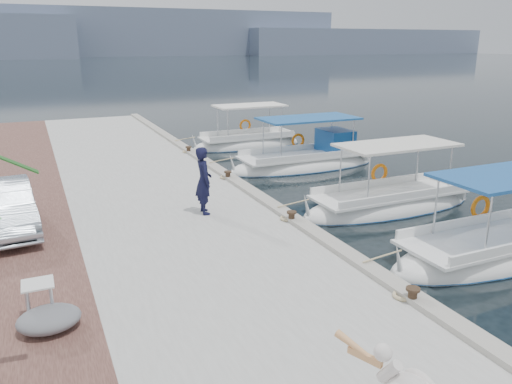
% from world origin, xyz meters
% --- Properties ---
extents(ground, '(400.00, 400.00, 0.00)m').
position_xyz_m(ground, '(0.00, 0.00, 0.00)').
color(ground, black).
rests_on(ground, ground).
extents(concrete_quay, '(6.00, 40.00, 0.50)m').
position_xyz_m(concrete_quay, '(-3.00, 5.00, 0.25)').
color(concrete_quay, '#A5A49F').
rests_on(concrete_quay, ground).
extents(quay_curb, '(0.44, 40.00, 0.12)m').
position_xyz_m(quay_curb, '(-0.22, 5.00, 0.56)').
color(quay_curb, '#9B9689').
rests_on(quay_curb, concrete_quay).
extents(distant_hills, '(330.00, 60.00, 18.00)m').
position_xyz_m(distant_hills, '(29.61, 201.49, 7.61)').
color(distant_hills, slate).
rests_on(distant_hills, ground).
extents(fishing_caique_b, '(7.00, 2.24, 2.83)m').
position_xyz_m(fishing_caique_b, '(4.09, -1.81, 0.12)').
color(fishing_caique_b, white).
rests_on(fishing_caique_b, ground).
extents(fishing_caique_c, '(6.57, 2.09, 2.83)m').
position_xyz_m(fishing_caique_c, '(3.87, 2.48, 0.13)').
color(fishing_caique_c, white).
rests_on(fishing_caique_c, ground).
extents(fishing_caique_d, '(7.16, 2.41, 2.83)m').
position_xyz_m(fishing_caique_d, '(4.28, 8.78, 0.19)').
color(fishing_caique_d, white).
rests_on(fishing_caique_d, ground).
extents(fishing_caique_e, '(6.13, 2.07, 2.83)m').
position_xyz_m(fishing_caique_e, '(3.66, 14.03, 0.13)').
color(fishing_caique_e, white).
rests_on(fishing_caique_e, ground).
extents(mooring_bollards, '(0.28, 20.28, 0.33)m').
position_xyz_m(mooring_bollards, '(-0.35, 1.50, 0.69)').
color(mooring_bollards, black).
rests_on(mooring_bollards, concrete_quay).
extents(fisherman, '(0.52, 0.76, 2.00)m').
position_xyz_m(fisherman, '(-2.34, 3.28, 1.50)').
color(fisherman, black).
rests_on(fisherman, concrete_quay).
extents(parked_car, '(1.79, 4.15, 1.33)m').
position_xyz_m(parked_car, '(-7.68, 4.10, 1.16)').
color(parked_car, silver).
rests_on(parked_car, cobblestone_strip).
extents(tarp_bundle, '(1.10, 0.90, 0.40)m').
position_xyz_m(tarp_bundle, '(-6.86, -1.60, 0.70)').
color(tarp_bundle, slate).
rests_on(tarp_bundle, cobblestone_strip).
extents(folding_table, '(0.55, 0.55, 0.73)m').
position_xyz_m(folding_table, '(-6.98, -1.17, 1.02)').
color(folding_table, silver).
rests_on(folding_table, cobblestone_strip).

